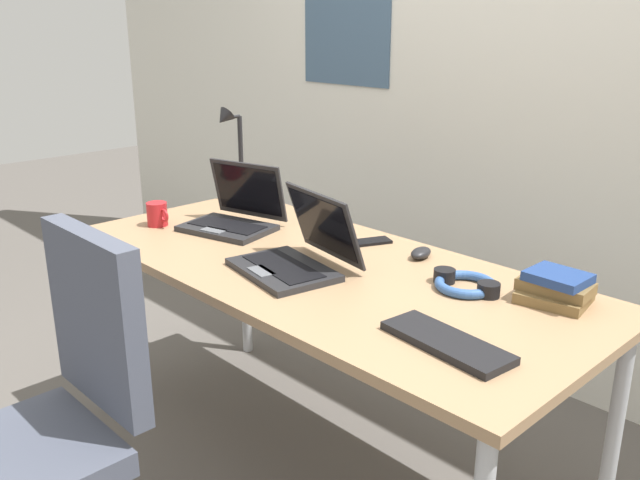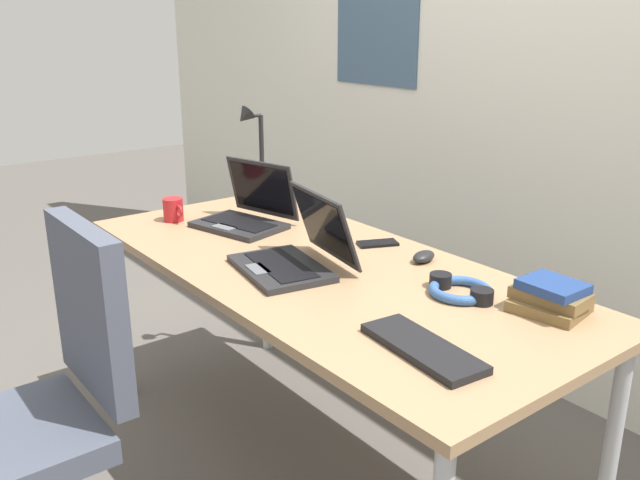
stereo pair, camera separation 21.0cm
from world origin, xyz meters
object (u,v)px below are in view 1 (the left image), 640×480
headphones (466,284)px  office_chair (49,455)px  computer_mouse (421,253)px  desk_lamp (234,155)px  external_keyboard (446,342)px  laptop_by_keyboard (296,255)px  cell_phone (371,242)px  book_stack (556,288)px  laptop_back_right (233,216)px  coffee_mug (157,214)px

headphones → office_chair: (-0.56, -1.02, -0.36)m
computer_mouse → headphones: bearing=-38.2°
desk_lamp → external_keyboard: (1.41, -0.45, -0.19)m
laptop_by_keyboard → cell_phone: bearing=92.4°
desk_lamp → book_stack: bearing=-0.9°
laptop_back_right → coffee_mug: (-0.22, -0.18, -0.00)m
computer_mouse → headphones: headphones is taller
desk_lamp → office_chair: bearing=-59.3°
cell_phone → desk_lamp: bearing=-156.1°
book_stack → office_chair: 1.42m
laptop_by_keyboard → headphones: laptop_by_keyboard is taller
laptop_by_keyboard → cell_phone: size_ratio=2.82×
computer_mouse → headphones: (0.25, -0.12, -0.00)m
laptop_by_keyboard → book_stack: laptop_by_keyboard is taller
desk_lamp → computer_mouse: 1.00m
headphones → office_chair: size_ratio=0.22×
external_keyboard → laptop_back_right: bearing=175.2°
external_keyboard → computer_mouse: computer_mouse is taller
laptop_back_right → book_stack: size_ratio=1.85×
book_stack → external_keyboard: bearing=-96.5°
office_chair → book_stack: bearing=54.8°
office_chair → coffee_mug: bearing=129.9°
book_stack → office_chair: size_ratio=0.21×
external_keyboard → cell_phone: 0.78m
cell_phone → office_chair: bearing=-70.7°
laptop_by_keyboard → headphones: bearing=28.6°
external_keyboard → coffee_mug: (-1.33, 0.03, 0.03)m
laptop_back_right → cell_phone: size_ratio=2.76×
cell_phone → office_chair: size_ratio=0.14×
desk_lamp → laptop_by_keyboard: size_ratio=1.05×
office_chair → laptop_by_keyboard: bearing=81.8°
laptop_by_keyboard → cell_phone: laptop_by_keyboard is taller
laptop_back_right → computer_mouse: size_ratio=3.90×
laptop_back_right → coffee_mug: laptop_back_right is taller
laptop_back_right → cell_phone: 0.53m
external_keyboard → headphones: bearing=123.7°
laptop_back_right → headphones: laptop_back_right is taller
laptop_back_right → headphones: 0.95m
desk_lamp → coffee_mug: 0.46m
laptop_by_keyboard → coffee_mug: bearing=-175.3°
book_stack → coffee_mug: bearing=-163.8°
cell_phone → headphones: size_ratio=0.64×
headphones → office_chair: office_chair is taller
laptop_back_right → office_chair: (0.37, -0.90, -0.39)m
laptop_by_keyboard → computer_mouse: bearing=61.4°
cell_phone → headphones: (0.47, -0.12, 0.01)m
book_stack → laptop_by_keyboard: bearing=-153.0°
computer_mouse → headphones: size_ratio=0.45×
laptop_by_keyboard → coffee_mug: 0.71m
computer_mouse → cell_phone: bearing=167.2°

